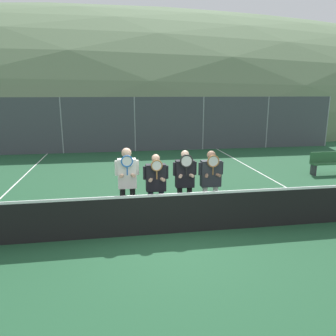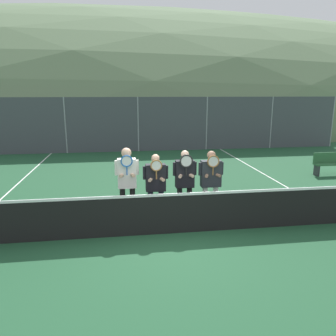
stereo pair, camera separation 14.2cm
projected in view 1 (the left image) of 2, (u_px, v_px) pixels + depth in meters
ground_plane at (166, 234)px, 7.31m from camera, size 120.00×120.00×0.00m
hill_distant at (120, 110)px, 56.09m from camera, size 142.24×79.02×27.66m
clubhouse_building at (120, 111)px, 24.27m from camera, size 23.11×5.50×3.33m
fence_back at (135, 125)px, 17.07m from camera, size 22.18×0.06×2.82m
tennis_net at (166, 213)px, 7.20m from camera, size 12.05×0.09×1.03m
court_line_right_sideline at (285, 187)px, 10.90m from camera, size 0.05×16.00×0.01m
player_leftmost at (127, 179)px, 7.68m from camera, size 0.56×0.34×1.83m
player_center_left at (156, 183)px, 7.70m from camera, size 0.60×0.34×1.68m
player_center_right at (185, 180)px, 7.91m from camera, size 0.58×0.34×1.74m
player_rightmost at (211, 178)px, 8.04m from camera, size 0.63×0.34×1.70m
car_far_left at (24, 129)px, 19.33m from camera, size 4.02×1.91×1.80m
car_left_of_center at (103, 128)px, 19.94m from camera, size 4.26×1.97×1.79m
car_center at (181, 126)px, 20.74m from camera, size 4.62×2.02×1.89m
car_right_of_center at (257, 126)px, 21.37m from camera, size 4.54×2.06×1.76m
car_far_right at (325, 124)px, 22.31m from camera, size 4.62×2.09×1.88m
bench_courtside at (329, 162)px, 12.51m from camera, size 1.45×0.36×0.85m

